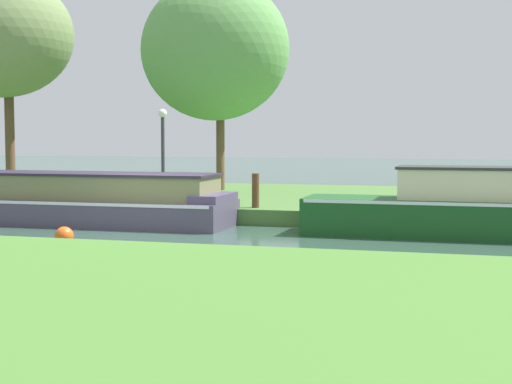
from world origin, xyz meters
TOP-DOWN VIEW (x-y plane):
  - ground_plane at (0.00, 0.00)m, footprint 120.00×120.00m
  - riverbank_far at (0.00, 7.00)m, footprint 72.00×10.00m
  - slate_barge at (-3.42, 1.20)m, footprint 10.35×2.08m
  - willow_tree_left at (-7.90, 6.05)m, footprint 4.85×4.39m
  - willow_tree_centre at (-1.10, 7.80)m, footprint 4.93×3.92m
  - lamp_post at (-1.25, 3.79)m, footprint 0.24×0.24m
  - mooring_post_near at (1.79, 2.54)m, footprint 0.19×0.19m
  - channel_buoy at (-0.88, -2.29)m, footprint 0.38×0.38m

SIDE VIEW (x-z plane):
  - ground_plane at x=0.00m, z-range 0.00..0.00m
  - channel_buoy at x=-0.88m, z-range 0.00..0.38m
  - riverbank_far at x=0.00m, z-range 0.00..0.40m
  - slate_barge at x=-3.42m, z-range -0.32..1.52m
  - mooring_post_near at x=1.79m, z-range 0.40..1.27m
  - lamp_post at x=-1.25m, z-range 0.76..3.32m
  - willow_tree_centre at x=-1.10m, z-range 1.55..8.49m
  - willow_tree_left at x=-7.90m, z-range 1.92..9.05m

